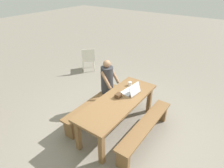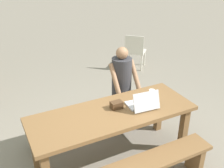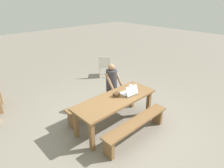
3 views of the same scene
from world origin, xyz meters
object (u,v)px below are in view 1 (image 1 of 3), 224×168
at_px(coffee_mug, 130,84).
at_px(person_seated, 108,82).
at_px(laptop, 131,91).
at_px(picnic_table_front, 118,104).
at_px(small_pouch, 118,96).
at_px(plastic_chair, 88,59).

height_order(coffee_mug, person_seated, person_seated).
xyz_separation_m(laptop, coffee_mug, (0.28, 0.20, -0.02)).
relative_size(picnic_table_front, small_pouch, 14.02).
height_order(small_pouch, plastic_chair, small_pouch).
bearing_deg(small_pouch, plastic_chair, 53.95).
bearing_deg(plastic_chair, picnic_table_front, 97.17).
bearing_deg(laptop, picnic_table_front, -5.18).
distance_m(laptop, person_seated, 0.71).
distance_m(coffee_mug, person_seated, 0.54).
relative_size(coffee_mug, plastic_chair, 0.11).
bearing_deg(picnic_table_front, person_seated, 51.83).
height_order(picnic_table_front, plastic_chair, plastic_chair).
bearing_deg(coffee_mug, laptop, -144.61).
distance_m(coffee_mug, plastic_chair, 2.77).
distance_m(small_pouch, person_seated, 0.70).
xyz_separation_m(laptop, plastic_chair, (1.52, 2.65, -0.37)).
bearing_deg(small_pouch, coffee_mug, 6.29).
height_order(picnic_table_front, coffee_mug, coffee_mug).
bearing_deg(laptop, plastic_chair, -114.81).
relative_size(laptop, coffee_mug, 4.21).
height_order(small_pouch, coffee_mug, same).
distance_m(small_pouch, plastic_chair, 3.13).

